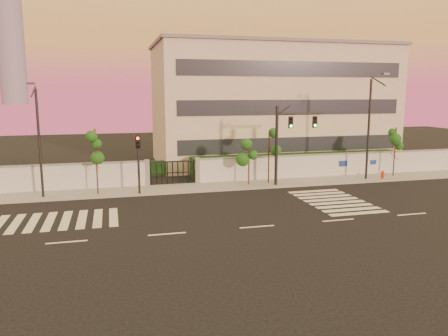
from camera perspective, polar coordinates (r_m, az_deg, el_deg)
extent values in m
plane|color=black|center=(24.50, 4.33, -7.67)|extent=(120.00, 120.00, 0.00)
cube|color=gray|center=(34.26, -1.36, -2.44)|extent=(60.00, 3.00, 0.15)
cube|color=#B4B7BC|center=(41.14, 18.19, 0.45)|extent=(31.00, 0.30, 2.00)
cube|color=slate|center=(40.99, 18.27, 1.92)|extent=(31.00, 0.36, 0.12)
cube|color=slate|center=(34.76, -9.99, -0.69)|extent=(0.35, 0.35, 2.20)
cube|color=slate|center=(35.29, -3.51, -0.40)|extent=(0.35, 0.35, 2.20)
cube|color=black|center=(40.71, 9.74, 0.57)|extent=(20.00, 2.00, 1.80)
cube|color=black|center=(38.12, -27.01, -1.31)|extent=(12.00, 1.80, 1.40)
cube|color=black|center=(39.94, -7.71, 0.01)|extent=(6.00, 1.50, 1.20)
cube|color=beige|center=(47.14, 6.15, 8.13)|extent=(24.00, 12.00, 12.00)
cube|color=#262D38|center=(41.83, 8.97, 3.05)|extent=(22.00, 0.08, 1.40)
cube|color=#262D38|center=(41.57, 9.10, 7.84)|extent=(22.00, 0.08, 1.40)
cube|color=#262D38|center=(41.60, 9.24, 12.67)|extent=(22.00, 0.08, 1.40)
cube|color=slate|center=(47.36, 6.29, 15.53)|extent=(24.40, 12.40, 0.30)
cylinder|color=slate|center=(311.15, -26.36, 17.67)|extent=(16.00, 16.00, 110.00)
cube|color=silver|center=(27.65, -25.57, -6.57)|extent=(0.50, 4.00, 0.02)
cube|color=silver|center=(27.48, -23.72, -6.53)|extent=(0.50, 4.00, 0.02)
cube|color=silver|center=(27.35, -21.84, -6.48)|extent=(0.50, 4.00, 0.02)
cube|color=silver|center=(27.24, -19.96, -6.42)|extent=(0.50, 4.00, 0.02)
cube|color=silver|center=(27.17, -18.06, -6.36)|extent=(0.50, 4.00, 0.02)
cube|color=silver|center=(27.12, -16.15, -6.29)|extent=(0.50, 4.00, 0.02)
cube|color=silver|center=(27.10, -14.24, -6.21)|extent=(0.50, 4.00, 0.02)
cube|color=silver|center=(28.31, 17.25, -5.66)|extent=(4.00, 0.50, 0.02)
cube|color=silver|center=(29.05, 16.32, -5.22)|extent=(4.00, 0.50, 0.02)
cube|color=silver|center=(29.80, 15.43, -4.80)|extent=(4.00, 0.50, 0.02)
cube|color=silver|center=(30.55, 14.59, -4.40)|extent=(4.00, 0.50, 0.02)
cube|color=silver|center=(31.32, 13.79, -4.02)|extent=(4.00, 0.50, 0.02)
cube|color=silver|center=(32.09, 13.03, -3.66)|extent=(4.00, 0.50, 0.02)
cube|color=silver|center=(32.86, 12.31, -3.31)|extent=(4.00, 0.50, 0.02)
cube|color=silver|center=(33.65, 11.62, -2.98)|extent=(4.00, 0.50, 0.02)
cube|color=silver|center=(23.40, -19.85, -9.08)|extent=(2.00, 0.15, 0.01)
cube|color=silver|center=(23.43, -7.46, -8.54)|extent=(2.00, 0.15, 0.01)
cube|color=silver|center=(24.50, 4.33, -7.65)|extent=(2.00, 0.15, 0.01)
cube|color=silver|center=(26.49, 14.68, -6.60)|extent=(2.00, 0.15, 0.01)
cube|color=silver|center=(29.21, 23.32, -5.56)|extent=(2.00, 0.15, 0.01)
cylinder|color=#382314|center=(32.43, -16.32, 0.67)|extent=(0.11, 0.11, 4.83)
sphere|color=#214F16|center=(32.24, -16.44, 3.22)|extent=(1.02, 1.02, 1.02)
sphere|color=#214F16|center=(32.50, -15.80, 2.01)|extent=(0.78, 0.78, 0.78)
sphere|color=#214F16|center=(32.17, -16.91, 2.31)|extent=(0.74, 0.74, 0.74)
cylinder|color=#382314|center=(34.49, 3.26, 0.56)|extent=(0.11, 0.11, 3.62)
sphere|color=#214F16|center=(34.33, 3.28, 2.35)|extent=(1.04, 1.04, 1.04)
sphere|color=#214F16|center=(34.68, 3.69, 1.52)|extent=(0.79, 0.79, 0.79)
sphere|color=#214F16|center=(34.16, 2.89, 1.70)|extent=(0.75, 0.75, 0.75)
cylinder|color=#382314|center=(35.13, 5.86, 1.34)|extent=(0.11, 0.11, 4.40)
sphere|color=#214F16|center=(34.96, 5.90, 3.48)|extent=(0.97, 0.97, 0.97)
sphere|color=#214F16|center=(35.31, 6.25, 2.46)|extent=(0.74, 0.74, 0.74)
sphere|color=#214F16|center=(34.80, 5.56, 2.73)|extent=(0.70, 0.70, 0.70)
cylinder|color=#382314|center=(40.82, 21.38, 1.90)|extent=(0.12, 0.12, 4.40)
sphere|color=#214F16|center=(40.67, 21.50, 3.74)|extent=(1.06, 1.06, 1.06)
sphere|color=#214F16|center=(41.09, 21.66, 2.86)|extent=(0.81, 0.81, 0.81)
sphere|color=#214F16|center=(40.43, 21.25, 3.09)|extent=(0.77, 0.77, 0.77)
cylinder|color=black|center=(34.33, 6.87, 2.76)|extent=(0.25, 0.25, 6.35)
cylinder|color=black|center=(34.87, 9.95, 7.02)|extent=(3.89, 0.44, 0.16)
cube|color=black|center=(34.53, 8.71, 5.92)|extent=(0.36, 0.18, 0.92)
sphere|color=#0CF259|center=(34.45, 8.77, 5.43)|extent=(0.20, 0.20, 0.20)
cube|color=black|center=(35.39, 11.77, 5.92)|extent=(0.36, 0.18, 0.92)
sphere|color=#0CF259|center=(35.31, 11.83, 5.44)|extent=(0.20, 0.20, 0.20)
cylinder|color=black|center=(31.81, -11.09, 0.40)|extent=(0.16, 0.16, 4.49)
cube|color=black|center=(31.54, -11.19, 3.34)|extent=(0.35, 0.18, 0.90)
sphere|color=red|center=(31.40, -11.19, 3.82)|extent=(0.20, 0.20, 0.20)
cylinder|color=black|center=(32.49, -22.95, 2.80)|extent=(0.17, 0.17, 7.63)
cylinder|color=black|center=(31.45, -23.62, 9.18)|extent=(0.10, 1.83, 0.74)
cube|color=#3F3F44|center=(30.61, -23.93, 10.06)|extent=(0.48, 0.24, 0.14)
cylinder|color=black|center=(38.32, 18.35, 4.66)|extent=(0.19, 0.19, 8.46)
cylinder|color=black|center=(37.41, 19.49, 10.65)|extent=(0.11, 2.02, 0.82)
cube|color=#3F3F44|center=(36.64, 20.38, 11.45)|extent=(0.53, 0.26, 0.16)
cylinder|color=red|center=(39.40, 20.00, -1.12)|extent=(0.24, 0.24, 0.55)
cylinder|color=red|center=(39.34, 20.03, -0.64)|extent=(0.31, 0.31, 0.11)
sphere|color=red|center=(39.32, 20.04, -0.47)|extent=(0.20, 0.20, 0.20)
cylinder|color=red|center=(39.38, 20.01, -0.96)|extent=(0.33, 0.18, 0.11)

